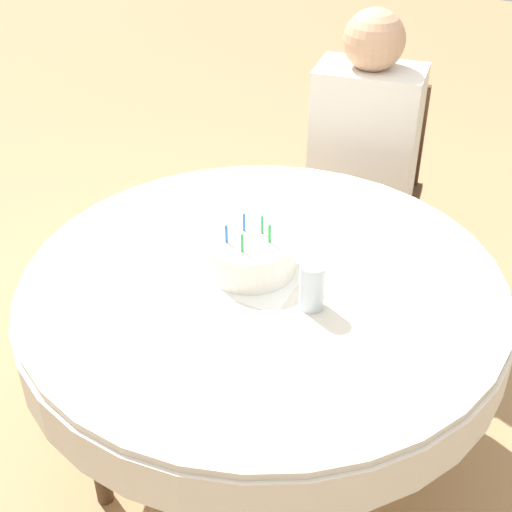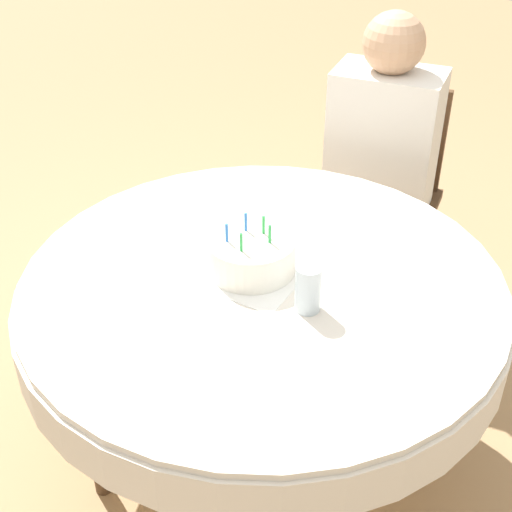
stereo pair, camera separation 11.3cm
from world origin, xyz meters
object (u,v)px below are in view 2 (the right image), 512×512
at_px(chair, 381,190).
at_px(person, 382,143).
at_px(birthday_cake, 251,254).
at_px(drinking_glass, 308,288).

xyz_separation_m(chair, person, (0.01, -0.09, 0.24)).
bearing_deg(person, chair, 90.00).
height_order(chair, birthday_cake, birthday_cake).
relative_size(chair, person, 0.73).
height_order(person, drinking_glass, person).
xyz_separation_m(person, birthday_cake, (0.00, -0.93, 0.06)).
bearing_deg(birthday_cake, chair, 90.78).
height_order(chair, person, person).
distance_m(person, drinking_glass, 1.03).
bearing_deg(person, drinking_glass, -86.08).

